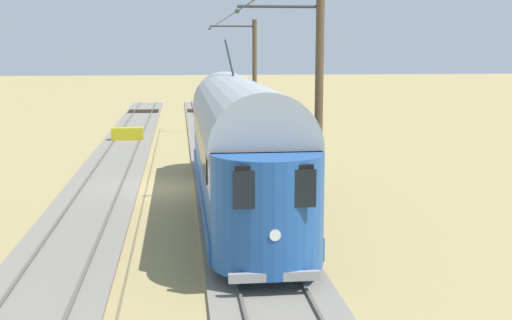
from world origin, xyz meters
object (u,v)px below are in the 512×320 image
at_px(catenary_pole_mid_near, 317,97).
at_px(track_end_bumper, 128,135).
at_px(vintage_streetcar, 239,142).
at_px(switch_stand, 241,132).
at_px(catenary_pole_foreground, 253,75).

xyz_separation_m(catenary_pole_mid_near, track_end_bumper, (7.52, -16.45, -3.26)).
xyz_separation_m(vintage_streetcar, track_end_bumper, (4.88, -16.88, -1.86)).
height_order(switch_stand, track_end_bumper, switch_stand).
xyz_separation_m(vintage_streetcar, catenary_pole_foreground, (-2.64, -19.35, 1.41)).
bearing_deg(catenary_pole_foreground, track_end_bumper, 18.22).
distance_m(vintage_streetcar, switch_stand, 15.19).
xyz_separation_m(switch_stand, track_end_bumper, (6.34, -1.84, -0.30)).
distance_m(vintage_streetcar, catenary_pole_foreground, 19.58).
bearing_deg(vintage_streetcar, catenary_pole_foreground, -97.77).
distance_m(vintage_streetcar, catenary_pole_mid_near, 3.02).
bearing_deg(track_end_bumper, switch_stand, 163.83).
relative_size(catenary_pole_mid_near, switch_stand, 5.66).
bearing_deg(switch_stand, catenary_pole_mid_near, 94.63).
xyz_separation_m(catenary_pole_foreground, track_end_bumper, (7.52, 2.48, -3.26)).
bearing_deg(catenary_pole_mid_near, track_end_bumper, -65.44).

